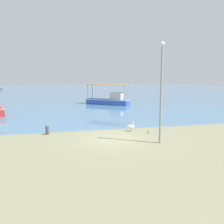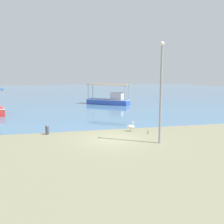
{
  "view_description": "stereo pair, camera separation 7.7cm",
  "coord_description": "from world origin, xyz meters",
  "px_view_note": "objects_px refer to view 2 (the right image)",
  "views": [
    {
      "loc": [
        -3.91,
        -16.28,
        4.44
      ],
      "look_at": [
        0.96,
        4.03,
        1.27
      ],
      "focal_mm": 40.0,
      "sensor_mm": 36.0,
      "label": 1
    },
    {
      "loc": [
        -3.83,
        -16.3,
        4.44
      ],
      "look_at": [
        0.96,
        4.03,
        1.27
      ],
      "focal_mm": 40.0,
      "sensor_mm": 36.0,
      "label": 2
    }
  ],
  "objects_px": {
    "fishing_boat_center": "(110,100)",
    "lamp_post": "(161,88)",
    "pelican": "(131,127)",
    "mooring_bollard": "(47,129)",
    "glass_bottle": "(148,132)"
  },
  "relations": [
    {
      "from": "fishing_boat_center",
      "to": "lamp_post",
      "type": "relative_size",
      "value": 0.96
    },
    {
      "from": "pelican",
      "to": "lamp_post",
      "type": "relative_size",
      "value": 0.12
    },
    {
      "from": "fishing_boat_center",
      "to": "mooring_bollard",
      "type": "height_order",
      "value": "fishing_boat_center"
    },
    {
      "from": "mooring_bollard",
      "to": "glass_bottle",
      "type": "bearing_deg",
      "value": -11.3
    },
    {
      "from": "pelican",
      "to": "lamp_post",
      "type": "xyz_separation_m",
      "value": [
        0.78,
        -3.67,
        3.21
      ]
    },
    {
      "from": "fishing_boat_center",
      "to": "mooring_bollard",
      "type": "relative_size",
      "value": 8.66
    },
    {
      "from": "fishing_boat_center",
      "to": "pelican",
      "type": "height_order",
      "value": "fishing_boat_center"
    },
    {
      "from": "lamp_post",
      "to": "mooring_bollard",
      "type": "distance_m",
      "value": 8.86
    },
    {
      "from": "fishing_boat_center",
      "to": "lamp_post",
      "type": "xyz_separation_m",
      "value": [
        -1.45,
        -21.16,
        2.89
      ]
    },
    {
      "from": "glass_bottle",
      "to": "mooring_bollard",
      "type": "bearing_deg",
      "value": 168.7
    },
    {
      "from": "mooring_bollard",
      "to": "glass_bottle",
      "type": "height_order",
      "value": "mooring_bollard"
    },
    {
      "from": "fishing_boat_center",
      "to": "pelican",
      "type": "distance_m",
      "value": 17.64
    },
    {
      "from": "fishing_boat_center",
      "to": "glass_bottle",
      "type": "xyz_separation_m",
      "value": [
        -1.21,
        -18.51,
        -0.59
      ]
    },
    {
      "from": "pelican",
      "to": "lamp_post",
      "type": "distance_m",
      "value": 4.94
    },
    {
      "from": "lamp_post",
      "to": "mooring_bollard",
      "type": "relative_size",
      "value": 9.03
    }
  ]
}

